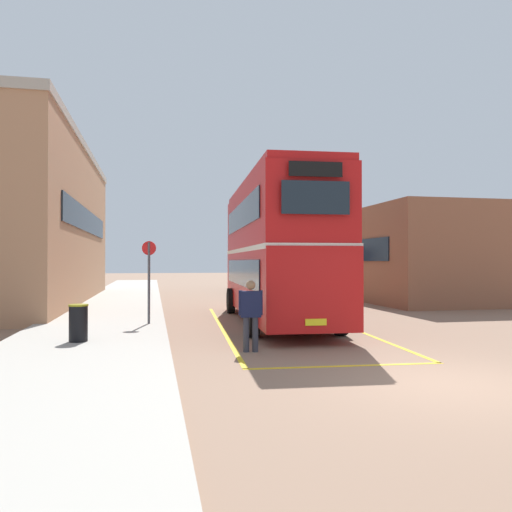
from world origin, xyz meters
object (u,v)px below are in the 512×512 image
Objects in this scene: double_decker_bus at (276,249)px; pedestrian_boarding at (251,311)px; bus_stop_sign at (149,274)px; single_deck_bus at (273,267)px; litter_bin at (78,323)px.

double_decker_bus reaches higher than pedestrian_boarding.
pedestrian_boarding is 5.29m from bus_stop_sign.
double_decker_bus is 1.12× the size of single_deck_bus.
pedestrian_boarding is at bearing -104.70° from single_deck_bus.
litter_bin is at bearing -146.75° from double_decker_bus.
single_deck_bus is 24.21m from pedestrian_boarding.
single_deck_bus is 24.20m from litter_bin.
bus_stop_sign is at bearing -114.32° from single_deck_bus.
pedestrian_boarding is (-1.90, -5.30, -1.57)m from double_decker_bus.
bus_stop_sign is at bearing 63.14° from litter_bin.
bus_stop_sign is (-8.46, -18.72, 0.05)m from single_deck_bus.
bus_stop_sign reaches higher than litter_bin.
pedestrian_boarding reaches higher than litter_bin.
double_decker_bus is 7.27m from litter_bin.
bus_stop_sign is (-4.22, -0.61, -0.82)m from double_decker_bus.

